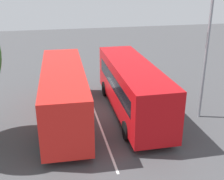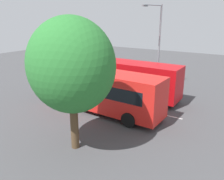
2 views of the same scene
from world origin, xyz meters
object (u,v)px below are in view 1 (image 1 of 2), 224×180
(bus_center_left, at_px, (64,92))
(pedestrian, at_px, (64,69))
(bus_far_left, at_px, (132,86))
(street_lamp, at_px, (203,42))

(bus_center_left, xyz_separation_m, pedestrian, (7.41, -0.38, -0.84))
(bus_center_left, bearing_deg, bus_far_left, -86.38)
(bus_far_left, bearing_deg, pedestrian, 28.39)
(pedestrian, xyz_separation_m, street_lamp, (-8.73, -7.58, 3.76))
(bus_center_left, height_order, street_lamp, street_lamp)
(pedestrian, bearing_deg, bus_far_left, 52.52)
(street_lamp, bearing_deg, pedestrian, -30.47)
(bus_far_left, height_order, bus_center_left, same)
(bus_center_left, bearing_deg, pedestrian, -0.93)
(street_lamp, bearing_deg, bus_far_left, -2.58)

